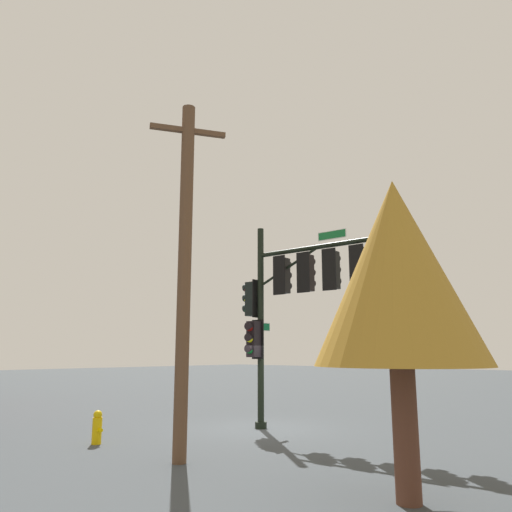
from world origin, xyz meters
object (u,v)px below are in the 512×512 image
at_px(signal_pole_assembly, 301,290).
at_px(fire_hydrant, 97,427).
at_px(tree_near, 397,272).
at_px(utility_pole, 184,268).

xyz_separation_m(signal_pole_assembly, fire_hydrant, (-2.84, -4.92, -3.72)).
bearing_deg(signal_pole_assembly, tree_near, -39.07).
height_order(signal_pole_assembly, tree_near, signal_pole_assembly).
bearing_deg(tree_near, fire_hydrant, -175.97).
relative_size(signal_pole_assembly, utility_pole, 0.78).
bearing_deg(utility_pole, signal_pole_assembly, 95.45).
bearing_deg(tree_near, utility_pole, -173.43).
distance_m(signal_pole_assembly, tree_near, 6.91).
height_order(signal_pole_assembly, fire_hydrant, signal_pole_assembly).
distance_m(fire_hydrant, tree_near, 8.81).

